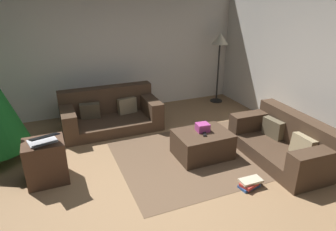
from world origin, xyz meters
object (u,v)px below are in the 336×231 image
Objects in this scene: couch_right at (285,143)px; ottoman at (202,144)px; gift_box at (203,127)px; laptop at (43,139)px; corner_lamp at (220,44)px; couch_left at (110,113)px; tv_remote at (204,134)px; book_stack at (250,184)px; side_table at (46,161)px.

ottoman is (-1.13, 0.56, -0.07)m from couch_right.
gift_box is 0.40× the size of laptop.
gift_box is at bearing -2.87° from laptop.
gift_box is 2.70m from corner_lamp.
couch_left is 3.14m from couch_right.
tv_remote is 1.00m from book_stack.
corner_lamp is at bearing -170.60° from couch_left.
corner_lamp is at bearing 26.17° from side_table.
ottoman is at bearing 66.30° from couch_right.
laptop is at bearing -153.02° from corner_lamp.
couch_right is 2.90m from corner_lamp.
couch_right is 5.15× the size of book_stack.
couch_right reaches higher than side_table.
laptop is at bearing 177.13° from gift_box.
gift_box reaches higher than book_stack.
corner_lamp reaches higher than book_stack.
ottoman is at bearing -111.55° from gift_box.
tv_remote is (-1.14, 0.49, 0.15)m from couch_right.
gift_box is at bearing 124.37° from couch_left.
couch_left reaches higher than tv_remote.
laptop reaches higher than ottoman.
book_stack is at bearing -54.61° from tv_remote.
corner_lamp is (1.37, 3.08, 1.28)m from book_stack.
couch_left reaches higher than couch_right.
laptop is 2.74m from book_stack.
couch_right is 1.05× the size of corner_lamp.
ottoman is 1.76× the size of laptop.
corner_lamp is (1.53, 2.04, 0.88)m from gift_box.
side_table is at bearing 153.67° from book_stack.
couch_right is 3.48m from laptop.
corner_lamp is (1.55, 2.10, 1.14)m from ottoman.
couch_left is 3.75× the size of laptop.
tv_remote is at bearing -104.14° from gift_box.
laptop is 0.30× the size of corner_lamp.
couch_right is 1.27m from ottoman.
couch_right is 8.74× the size of gift_box.
book_stack is at bearing 115.48° from couch_left.
gift_box is 0.13m from tv_remote.
tv_remote is at bearing -7.40° from side_table.
couch_right is 1.06m from book_stack.
tv_remote is 2.82m from corner_lamp.
corner_lamp is at bearing 78.19° from tv_remote.
couch_left is at bearing 50.67° from side_table.
side_table reaches higher than gift_box.
book_stack is at bearing -79.75° from ottoman.
ottoman is at bearing 122.97° from couch_left.
tv_remote is 0.50× the size of book_stack.
corner_lamp is (3.81, 1.87, 1.04)m from side_table.
tv_remote reaches higher than ottoman.
couch_right reaches higher than gift_box.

